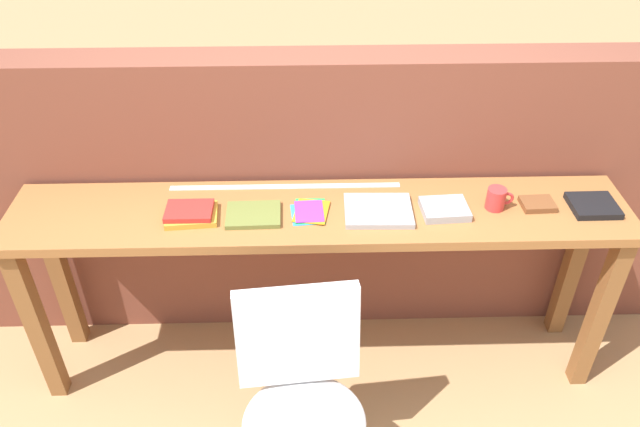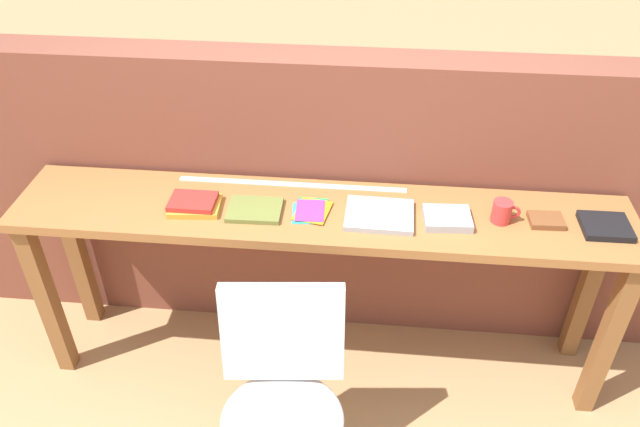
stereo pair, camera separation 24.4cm
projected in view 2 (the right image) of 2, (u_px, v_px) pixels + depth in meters
The scene contains 13 objects.
ground_plane at pixel (315, 409), 2.77m from camera, with size 40.00×40.00×0.00m, color tan.
brick_wall_back at pixel (328, 199), 2.87m from camera, with size 6.00×0.20×1.39m, color brown.
sideboard at pixel (321, 237), 2.57m from camera, with size 2.50×0.44×0.88m.
chair_white_moulded at pixel (282, 390), 2.22m from camera, with size 0.48×0.49×0.89m.
book_stack_leftmost at pixel (194, 204), 2.49m from camera, with size 0.21×0.17×0.04m.
magazine_cycling at pixel (255, 210), 2.48m from camera, with size 0.21×0.17×0.02m, color olive.
pamphlet_pile_colourful at pixel (310, 211), 2.48m from camera, with size 0.16×0.18×0.01m.
book_open_centre at pixel (379, 215), 2.45m from camera, with size 0.27×0.22×0.02m, color #9E9EA3.
book_grey_hardcover at pixel (447, 218), 2.42m from camera, with size 0.18×0.15×0.03m, color #9E9EA3.
mug at pixel (502, 212), 2.41m from camera, with size 0.11×0.08×0.09m.
leather_journal_brown at pixel (546, 220), 2.42m from camera, with size 0.13×0.10×0.02m, color brown.
book_repair_rightmost at pixel (606, 226), 2.38m from camera, with size 0.18×0.17×0.03m, color black.
ruler_metal_back_edge at pixel (292, 184), 2.64m from camera, with size 0.97×0.03×0.00m, color silver.
Camera 2 is at (0.19, -1.70, 2.35)m, focal length 35.00 mm.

